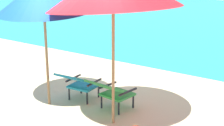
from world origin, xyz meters
TOP-DOWN VIEW (x-y plane):
  - ground_plane at (0.00, 4.00)m, footprint 40.00×40.00m
  - lounge_chair_left at (-0.43, -0.04)m, footprint 0.61×0.92m
  - lounge_chair_right at (0.36, -0.03)m, footprint 0.64×0.94m

SIDE VIEW (x-z plane):
  - ground_plane at x=0.00m, z-range 0.00..0.00m
  - lounge_chair_left at x=-0.43m, z-range 0.06..0.75m
  - lounge_chair_right at x=0.36m, z-range 0.06..0.75m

